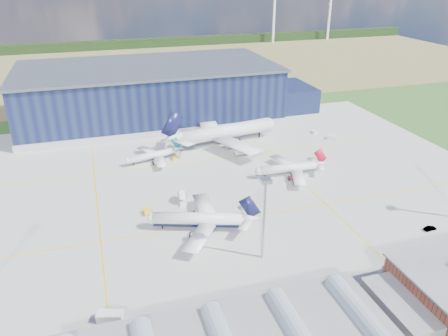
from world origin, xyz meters
TOP-DOWN VIEW (x-y plane):
  - ground at (0.00, 0.00)m, footprint 600.00×600.00m
  - apron at (0.00, 10.00)m, footprint 220.00×160.00m
  - farmland at (0.00, 220.00)m, footprint 600.00×220.00m
  - treeline at (0.00, 300.00)m, footprint 600.00×8.00m
  - hangar at (2.81, 94.80)m, footprint 145.00×62.00m
  - light_mast_center at (10.00, -30.00)m, footprint 2.60×2.60m
  - airliner_navy at (-2.61, -12.00)m, footprint 42.28×41.83m
  - airliner_red at (37.26, 12.96)m, footprint 29.55×28.98m
  - airliner_widebody at (24.99, 49.17)m, footprint 60.51×59.55m
  - airliner_regional at (-7.87, 40.00)m, footprint 29.27×28.88m
  - gse_tug_b at (-15.43, 1.00)m, footprint 2.44×3.44m
  - gse_van_a at (-29.54, -41.34)m, footprint 6.03×4.25m
  - gse_cart_a at (67.28, 49.31)m, footprint 2.13×3.09m
  - gse_van_b at (71.47, 40.06)m, footprint 4.58×4.54m
  - gse_tug_c at (0.96, 38.86)m, footprint 2.11×3.10m
  - gse_van_c at (38.28, -46.00)m, footprint 5.39×2.93m
  - airstair at (-3.82, 5.40)m, footprint 1.91×4.65m
  - car_a at (6.57, -48.00)m, footprint 3.85×2.45m
  - car_b at (60.98, -32.47)m, footprint 3.93×1.58m

SIDE VIEW (x-z plane):
  - ground at x=0.00m, z-range 0.00..0.00m
  - farmland at x=0.00m, z-range -0.01..0.01m
  - apron at x=0.00m, z-range -0.01..0.07m
  - car_a at x=6.57m, z-range 0.00..1.22m
  - car_b at x=60.98m, z-range 0.00..1.27m
  - gse_tug_c at x=0.96m, z-range 0.00..1.29m
  - gse_cart_a at x=67.28m, z-range 0.00..1.30m
  - gse_tug_b at x=-15.43m, z-range 0.00..1.42m
  - gse_van_b at x=71.47m, z-range 0.00..2.03m
  - gse_van_a at x=-29.54m, z-range 0.00..2.41m
  - gse_van_c at x=38.28m, z-range 0.00..2.49m
  - airstair at x=-3.82m, z-range 0.00..2.96m
  - airliner_regional at x=-7.87m, z-range 0.00..7.95m
  - treeline at x=0.00m, z-range 0.00..8.00m
  - airliner_red at x=37.26m, z-range 0.00..9.14m
  - airliner_navy at x=-2.61m, z-range 0.00..10.89m
  - airliner_widebody at x=24.99m, z-range 0.00..17.32m
  - hangar at x=2.81m, z-range -1.43..24.67m
  - light_mast_center at x=10.00m, z-range 3.93..26.93m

